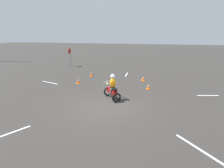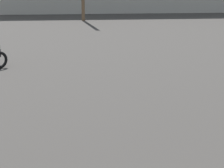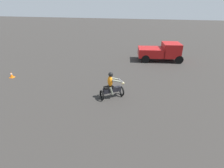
{
  "view_description": "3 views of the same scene",
  "coord_description": "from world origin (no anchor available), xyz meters",
  "views": [
    {
      "loc": [
        -9.03,
        -2.56,
        4.13
      ],
      "look_at": [
        1.33,
        -0.07,
        1.0
      ],
      "focal_mm": 28.0,
      "sensor_mm": 36.0,
      "label": 1
    },
    {
      "loc": [
        -3.2,
        -1.85,
        3.02
      ],
      "look_at": [
        -2.18,
        6.83,
        0.9
      ],
      "focal_mm": 70.0,
      "sensor_mm": 36.0,
      "label": 2
    },
    {
      "loc": [
        3.35,
        15.74,
        5.27
      ],
      "look_at": [
        -5.69,
        13.73,
        0.9
      ],
      "focal_mm": 28.0,
      "sensor_mm": 36.0,
      "label": 3
    }
  ],
  "objects": []
}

